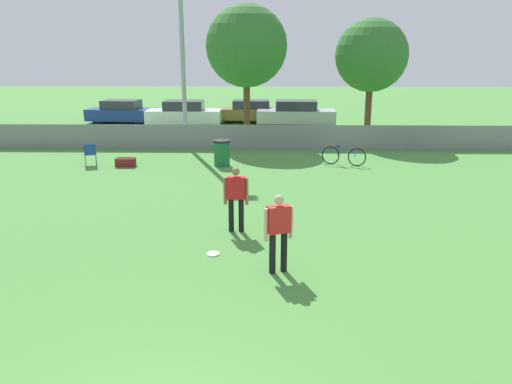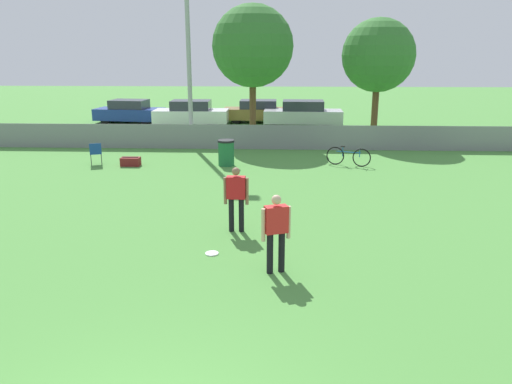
{
  "view_description": "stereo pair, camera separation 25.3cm",
  "coord_description": "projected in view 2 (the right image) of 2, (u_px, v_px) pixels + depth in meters",
  "views": [
    {
      "loc": [
        1.37,
        -4.19,
        4.25
      ],
      "look_at": [
        1.13,
        7.15,
        1.05
      ],
      "focal_mm": 35.0,
      "sensor_mm": 36.0,
      "label": 1
    },
    {
      "loc": [
        1.62,
        -4.18,
        4.25
      ],
      "look_at": [
        1.13,
        7.15,
        1.05
      ],
      "focal_mm": 35.0,
      "sensor_mm": 36.0,
      "label": 2
    }
  ],
  "objects": [
    {
      "name": "player_defender_red",
      "position": [
        236.0,
        195.0,
        11.99
      ],
      "size": [
        0.61,
        0.24,
        1.61
      ],
      "rotation": [
        0.0,
        0.0,
        -0.04
      ],
      "color": "black",
      "rests_on": "ground_plane"
    },
    {
      "name": "parked_car_blue",
      "position": [
        130.0,
        112.0,
        30.72
      ],
      "size": [
        4.28,
        2.18,
        1.4
      ],
      "rotation": [
        0.0,
        0.0,
        -0.11
      ],
      "color": "black",
      "rests_on": "ground_plane"
    },
    {
      "name": "frisbee_disc",
      "position": [
        212.0,
        253.0,
        10.86
      ],
      "size": [
        0.29,
        0.29,
        0.03
      ],
      "color": "white",
      "rests_on": "ground_plane"
    },
    {
      "name": "parked_car_silver",
      "position": [
        303.0,
        114.0,
        29.35
      ],
      "size": [
        4.61,
        1.97,
        1.49
      ],
      "rotation": [
        0.0,
        0.0,
        -0.03
      ],
      "color": "black",
      "rests_on": "ground_plane"
    },
    {
      "name": "trash_bin",
      "position": [
        226.0,
        153.0,
        19.16
      ],
      "size": [
        0.64,
        0.64,
        1.0
      ],
      "color": "#1E6638",
      "rests_on": "ground_plane"
    },
    {
      "name": "bicycle_sideline",
      "position": [
        348.0,
        156.0,
        19.17
      ],
      "size": [
        1.64,
        0.66,
        0.75
      ],
      "rotation": [
        0.0,
        0.0,
        -0.34
      ],
      "color": "black",
      "rests_on": "ground_plane"
    },
    {
      "name": "player_thrower_red",
      "position": [
        276.0,
        228.0,
        9.72
      ],
      "size": [
        0.57,
        0.36,
        1.61
      ],
      "rotation": [
        0.0,
        0.0,
        0.36
      ],
      "color": "black",
      "rests_on": "ground_plane"
    },
    {
      "name": "parked_car_tan",
      "position": [
        258.0,
        111.0,
        30.92
      ],
      "size": [
        4.29,
        1.75,
        1.37
      ],
      "rotation": [
        0.0,
        0.0,
        -0.0
      ],
      "color": "black",
      "rests_on": "ground_plane"
    },
    {
      "name": "folding_chair_sideline",
      "position": [
        96.0,
        152.0,
        19.28
      ],
      "size": [
        0.56,
        0.57,
        0.86
      ],
      "rotation": [
        0.0,
        0.0,
        3.5
      ],
      "color": "#333338",
      "rests_on": "ground_plane"
    },
    {
      "name": "light_pole",
      "position": [
        187.0,
        12.0,
        21.73
      ],
      "size": [
        0.9,
        0.36,
        10.24
      ],
      "color": "#9E9EA3",
      "rests_on": "ground_plane"
    },
    {
      "name": "tree_near_pole",
      "position": [
        253.0,
        46.0,
        23.55
      ],
      "size": [
        3.87,
        3.87,
        6.44
      ],
      "color": "brown",
      "rests_on": "ground_plane"
    },
    {
      "name": "fence_backline",
      "position": [
        241.0,
        137.0,
        22.4
      ],
      "size": [
        26.73,
        0.07,
        1.21
      ],
      "color": "gray",
      "rests_on": "ground_plane"
    },
    {
      "name": "gear_bag_sideline",
      "position": [
        131.0,
        162.0,
        19.21
      ],
      "size": [
        0.72,
        0.4,
        0.35
      ],
      "color": "maroon",
      "rests_on": "ground_plane"
    },
    {
      "name": "tree_far_right",
      "position": [
        378.0,
        56.0,
        23.87
      ],
      "size": [
        3.5,
        3.5,
        5.83
      ],
      "color": "brown",
      "rests_on": "ground_plane"
    },
    {
      "name": "parked_car_white",
      "position": [
        191.0,
        113.0,
        29.62
      ],
      "size": [
        4.38,
        1.9,
        1.48
      ],
      "rotation": [
        0.0,
        0.0,
        0.01
      ],
      "color": "black",
      "rests_on": "ground_plane"
    }
  ]
}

